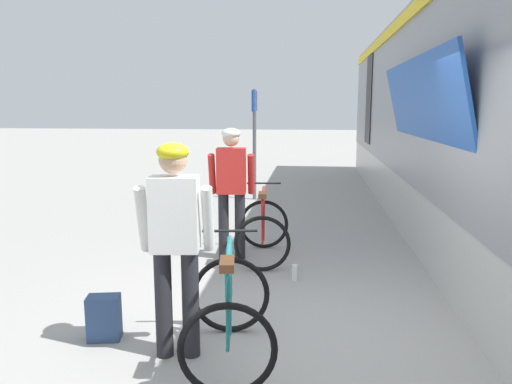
{
  "coord_description": "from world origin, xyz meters",
  "views": [
    {
      "loc": [
        -0.0,
        -4.04,
        2.04
      ],
      "look_at": [
        -0.64,
        1.56,
        1.05
      ],
      "focal_mm": 34.34,
      "sensor_mm": 36.0,
      "label": 1
    }
  ],
  "objects_px": {
    "bicycle_near_red": "(263,230)",
    "backpack_on_platform": "(104,318)",
    "water_bottle_near_the_bikes": "(295,273)",
    "cyclist_near_in_red": "(232,182)",
    "cyclist_far_in_white": "(175,232)",
    "bicycle_far_teal": "(230,314)",
    "platform_sign_post": "(255,126)"
  },
  "relations": [
    {
      "from": "cyclist_near_in_red",
      "to": "bicycle_far_teal",
      "type": "bearing_deg",
      "value": -81.2
    },
    {
      "from": "cyclist_far_in_white",
      "to": "bicycle_far_teal",
      "type": "height_order",
      "value": "cyclist_far_in_white"
    },
    {
      "from": "platform_sign_post",
      "to": "cyclist_far_in_white",
      "type": "bearing_deg",
      "value": -88.55
    },
    {
      "from": "cyclist_near_in_red",
      "to": "backpack_on_platform",
      "type": "height_order",
      "value": "cyclist_near_in_red"
    },
    {
      "from": "cyclist_far_in_white",
      "to": "water_bottle_near_the_bikes",
      "type": "bearing_deg",
      "value": 64.52
    },
    {
      "from": "cyclist_far_in_white",
      "to": "water_bottle_near_the_bikes",
      "type": "distance_m",
      "value": 2.3
    },
    {
      "from": "cyclist_near_in_red",
      "to": "cyclist_far_in_white",
      "type": "distance_m",
      "value": 2.65
    },
    {
      "from": "cyclist_far_in_white",
      "to": "platform_sign_post",
      "type": "xyz_separation_m",
      "value": [
        -0.18,
        6.96,
        0.57
      ]
    },
    {
      "from": "cyclist_near_in_red",
      "to": "water_bottle_near_the_bikes",
      "type": "distance_m",
      "value": 1.51
    },
    {
      "from": "cyclist_near_in_red",
      "to": "water_bottle_near_the_bikes",
      "type": "xyz_separation_m",
      "value": [
        0.88,
        -0.76,
        -0.96
      ]
    },
    {
      "from": "backpack_on_platform",
      "to": "platform_sign_post",
      "type": "height_order",
      "value": "platform_sign_post"
    },
    {
      "from": "cyclist_near_in_red",
      "to": "cyclist_far_in_white",
      "type": "relative_size",
      "value": 1.0
    },
    {
      "from": "bicycle_near_red",
      "to": "water_bottle_near_the_bikes",
      "type": "height_order",
      "value": "bicycle_near_red"
    },
    {
      "from": "bicycle_far_teal",
      "to": "platform_sign_post",
      "type": "height_order",
      "value": "platform_sign_post"
    },
    {
      "from": "bicycle_near_red",
      "to": "backpack_on_platform",
      "type": "relative_size",
      "value": 2.81
    },
    {
      "from": "bicycle_far_teal",
      "to": "water_bottle_near_the_bikes",
      "type": "xyz_separation_m",
      "value": [
        0.46,
        1.93,
        -0.31
      ]
    },
    {
      "from": "water_bottle_near_the_bikes",
      "to": "cyclist_near_in_red",
      "type": "bearing_deg",
      "value": 138.98
    },
    {
      "from": "bicycle_far_teal",
      "to": "platform_sign_post",
      "type": "bearing_deg",
      "value": 95.0
    },
    {
      "from": "cyclist_near_in_red",
      "to": "platform_sign_post",
      "type": "relative_size",
      "value": 0.73
    },
    {
      "from": "cyclist_near_in_red",
      "to": "bicycle_far_teal",
      "type": "relative_size",
      "value": 1.52
    },
    {
      "from": "bicycle_near_red",
      "to": "water_bottle_near_the_bikes",
      "type": "xyz_separation_m",
      "value": [
        0.46,
        -0.79,
        -0.31
      ]
    },
    {
      "from": "cyclist_near_in_red",
      "to": "cyclist_far_in_white",
      "type": "xyz_separation_m",
      "value": [
        -0.02,
        -2.65,
        0.0
      ]
    },
    {
      "from": "cyclist_far_in_white",
      "to": "bicycle_near_red",
      "type": "relative_size",
      "value": 1.57
    },
    {
      "from": "backpack_on_platform",
      "to": "water_bottle_near_the_bikes",
      "type": "xyz_separation_m",
      "value": [
        1.62,
        1.68,
        -0.1
      ]
    },
    {
      "from": "bicycle_near_red",
      "to": "platform_sign_post",
      "type": "relative_size",
      "value": 0.47
    },
    {
      "from": "bicycle_far_teal",
      "to": "water_bottle_near_the_bikes",
      "type": "distance_m",
      "value": 2.01
    },
    {
      "from": "bicycle_far_teal",
      "to": "bicycle_near_red",
      "type": "bearing_deg",
      "value": 89.92
    },
    {
      "from": "water_bottle_near_the_bikes",
      "to": "backpack_on_platform",
      "type": "bearing_deg",
      "value": -133.93
    },
    {
      "from": "bicycle_near_red",
      "to": "water_bottle_near_the_bikes",
      "type": "relative_size",
      "value": 5.85
    },
    {
      "from": "platform_sign_post",
      "to": "water_bottle_near_the_bikes",
      "type": "bearing_deg",
      "value": -78.06
    },
    {
      "from": "bicycle_far_teal",
      "to": "platform_sign_post",
      "type": "relative_size",
      "value": 0.48
    },
    {
      "from": "cyclist_far_in_white",
      "to": "water_bottle_near_the_bikes",
      "type": "xyz_separation_m",
      "value": [
        0.9,
        1.88,
        -0.96
      ]
    }
  ]
}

